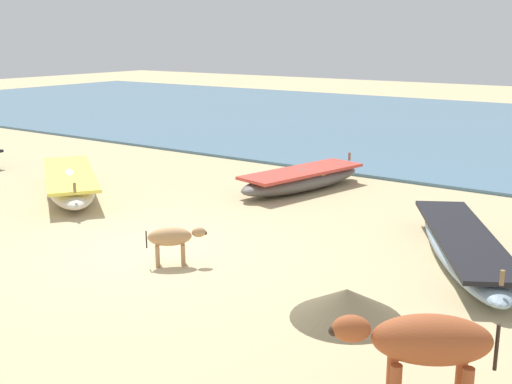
{
  "coord_description": "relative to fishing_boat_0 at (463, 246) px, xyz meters",
  "views": [
    {
      "loc": [
        7.19,
        -7.28,
        3.54
      ],
      "look_at": [
        0.42,
        2.44,
        0.6
      ],
      "focal_mm": 44.64,
      "sensor_mm": 36.0,
      "label": 1
    }
  ],
  "objects": [
    {
      "name": "cow_adult_rust",
      "position": [
        1.01,
        -4.47,
        0.48
      ],
      "size": [
        1.46,
        1.04,
        1.02
      ],
      "rotation": [
        0.0,
        0.0,
        3.66
      ],
      "color": "#9E4C28",
      "rests_on": "ground"
    },
    {
      "name": "ground",
      "position": [
        -4.38,
        -2.54,
        -0.25
      ],
      "size": [
        80.0,
        80.0,
        0.0
      ],
      "primitive_type": "plane",
      "color": "tan"
    },
    {
      "name": "sea_water",
      "position": [
        -4.38,
        14.72,
        -0.21
      ],
      "size": [
        60.0,
        20.0,
        0.08
      ],
      "primitive_type": "cube",
      "color": "slate",
      "rests_on": "ground"
    },
    {
      "name": "calf_near_tan",
      "position": [
        -3.69,
        -2.8,
        0.2
      ],
      "size": [
        0.8,
        0.77,
        0.62
      ],
      "rotation": [
        0.0,
        0.0,
        0.76
      ],
      "color": "tan",
      "rests_on": "ground"
    },
    {
      "name": "fishing_boat_2",
      "position": [
        -8.7,
        -0.71,
        0.04
      ],
      "size": [
        4.25,
        3.51,
        0.72
      ],
      "rotation": [
        0.0,
        0.0,
        5.65
      ],
      "color": "beige",
      "rests_on": "ground"
    },
    {
      "name": "fishing_boat_5",
      "position": [
        -4.58,
        2.65,
        0.02
      ],
      "size": [
        1.8,
        3.82,
        0.69
      ],
      "rotation": [
        0.0,
        0.0,
        1.34
      ],
      "color": "#5B5651",
      "rests_on": "ground"
    },
    {
      "name": "fishing_boat_0",
      "position": [
        0.0,
        0.0,
        0.0
      ],
      "size": [
        3.1,
        4.51,
        0.65
      ],
      "rotation": [
        0.0,
        0.0,
        5.23
      ],
      "color": "#8CA5B7",
      "rests_on": "ground"
    },
    {
      "name": "debris_pile_1",
      "position": [
        -0.55,
        -2.99,
        -0.05
      ],
      "size": [
        2.04,
        2.04,
        0.4
      ],
      "primitive_type": "cone",
      "rotation": [
        0.0,
        0.0,
        5.64
      ],
      "color": "brown",
      "rests_on": "ground"
    }
  ]
}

